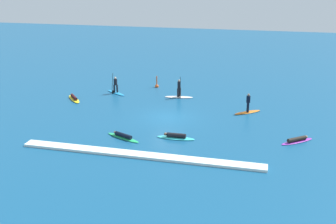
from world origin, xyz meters
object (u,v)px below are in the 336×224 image
(surfer_on_teal_board, at_px, (176,137))
(marker_buoy, at_px, (157,85))
(surfer_on_purple_board, at_px, (297,140))
(surfer_on_white_board, at_px, (179,93))
(surfer_on_green_board, at_px, (123,136))
(surfer_on_yellow_board, at_px, (74,98))
(surfer_on_orange_board, at_px, (248,108))
(surfer_on_blue_board, at_px, (116,89))

(surfer_on_teal_board, bearing_deg, marker_buoy, -69.91)
(surfer_on_purple_board, bearing_deg, surfer_on_white_board, 100.78)
(surfer_on_purple_board, bearing_deg, marker_buoy, 99.41)
(surfer_on_teal_board, relative_size, surfer_on_purple_board, 1.12)
(surfer_on_green_board, relative_size, marker_buoy, 2.31)
(surfer_on_yellow_board, distance_m, surfer_on_purple_board, 21.55)
(surfer_on_teal_board, distance_m, surfer_on_white_board, 10.75)
(surfer_on_green_board, relative_size, surfer_on_purple_board, 1.20)
(surfer_on_orange_board, height_order, surfer_on_yellow_board, surfer_on_orange_board)
(surfer_on_purple_board, bearing_deg, surfer_on_yellow_board, 124.67)
(surfer_on_white_board, xyz_separation_m, surfer_on_green_board, (-1.77, -11.43, -0.31))
(surfer_on_orange_board, xyz_separation_m, surfer_on_purple_board, (3.94, -5.88, -0.33))
(surfer_on_green_board, bearing_deg, surfer_on_orange_board, -112.10)
(surfer_on_teal_board, relative_size, surfer_on_yellow_board, 1.04)
(surfer_on_white_board, distance_m, marker_buoy, 4.54)
(surfer_on_teal_board, bearing_deg, surfer_on_green_board, 12.14)
(surfer_on_teal_board, xyz_separation_m, surfer_on_purple_board, (8.80, 1.50, -0.00))
(surfer_on_teal_board, xyz_separation_m, surfer_on_green_board, (-3.85, -0.88, -0.01))
(surfer_on_blue_board, distance_m, surfer_on_green_board, 12.35)
(surfer_on_blue_board, relative_size, surfer_on_white_board, 0.92)
(marker_buoy, bearing_deg, surfer_on_teal_board, -69.11)
(surfer_on_teal_board, relative_size, surfer_on_white_board, 0.99)
(surfer_on_white_board, distance_m, surfer_on_green_board, 11.57)
(surfer_on_yellow_board, bearing_deg, surfer_on_white_board, -112.91)
(surfer_on_yellow_board, xyz_separation_m, marker_buoy, (6.68, 6.38, 0.07))
(surfer_on_white_board, distance_m, surfer_on_yellow_board, 10.36)
(surfer_on_yellow_board, bearing_deg, surfer_on_orange_board, -130.69)
(surfer_on_yellow_board, relative_size, marker_buoy, 2.08)
(surfer_on_white_board, xyz_separation_m, marker_buoy, (-3.18, 3.23, -0.24))
(surfer_on_teal_board, height_order, marker_buoy, marker_buoy)
(surfer_on_blue_board, bearing_deg, surfer_on_orange_board, -158.23)
(surfer_on_purple_board, bearing_deg, surfer_on_green_board, 151.20)
(surfer_on_green_board, height_order, surfer_on_purple_board, surfer_on_green_board)
(surfer_on_green_board, bearing_deg, surfer_on_yellow_board, -21.23)
(surfer_on_blue_board, xyz_separation_m, surfer_on_white_board, (6.66, 0.09, -0.04))
(surfer_on_white_board, bearing_deg, surfer_on_purple_board, -48.06)
(surfer_on_blue_board, relative_size, surfer_on_green_board, 0.87)
(surfer_on_orange_board, relative_size, marker_buoy, 1.87)
(surfer_on_orange_board, relative_size, surfer_on_yellow_board, 0.90)
(surfer_on_white_board, height_order, surfer_on_purple_board, surfer_on_white_board)
(surfer_on_white_board, distance_m, surfer_on_purple_board, 14.15)
(surfer_on_white_board, xyz_separation_m, surfer_on_purple_board, (10.87, -9.05, -0.30))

